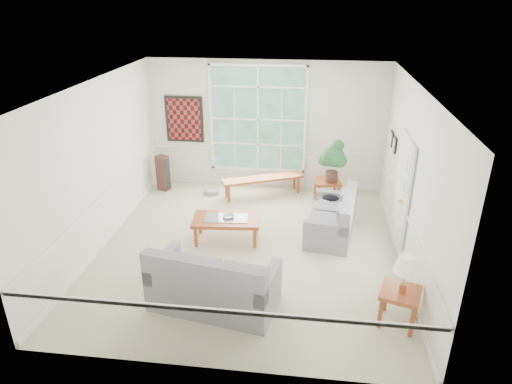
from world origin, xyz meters
TOP-DOWN VIEW (x-y plane):
  - floor at (0.00, 0.00)m, footprint 5.50×6.00m
  - ceiling at (0.00, 0.00)m, footprint 5.50×6.00m
  - wall_back at (0.00, 3.00)m, footprint 5.50×0.02m
  - wall_front at (0.00, -3.00)m, footprint 5.50×0.02m
  - wall_left at (-2.75, 0.00)m, footprint 0.02×6.00m
  - wall_right at (2.75, 0.00)m, footprint 0.02×6.00m
  - window_back at (-0.20, 2.96)m, footprint 2.30×0.08m
  - entry_door at (2.71, 0.60)m, footprint 0.08×0.90m
  - door_sidelight at (2.71, -0.03)m, footprint 0.08×0.26m
  - wall_art at (-1.95, 2.95)m, footprint 0.90×0.06m
  - wall_frame_near at (2.71, 1.75)m, footprint 0.04×0.26m
  - wall_frame_far at (2.71, 2.15)m, footprint 0.04×0.26m
  - loveseat_right at (1.50, 0.71)m, footprint 1.06×1.69m
  - loveseat_front at (-0.29, -1.72)m, footprint 1.99×1.27m
  - coffee_table at (-0.47, 0.22)m, footprint 1.31×0.79m
  - pewter_bowl at (-0.43, 0.24)m, footprint 0.36×0.36m
  - window_bench at (-0.01, 2.38)m, footprint 1.87×1.10m
  - end_table at (1.45, 2.15)m, footprint 0.63×0.63m
  - houseplant at (1.53, 2.07)m, footprint 0.74×0.74m
  - side_table at (2.40, -1.81)m, footprint 0.67×0.67m
  - table_lamp at (2.41, -1.84)m, footprint 0.48×0.48m
  - pet_bed at (-1.21, 2.33)m, footprint 0.39×0.39m
  - floor_speaker at (-2.40, 2.42)m, footprint 0.33×0.30m
  - cat at (1.50, 1.28)m, footprint 0.41×0.37m

SIDE VIEW (x-z plane):
  - floor at x=0.00m, z-range -0.01..0.00m
  - pet_bed at x=-1.21m, z-range 0.00..0.11m
  - window_bench at x=-0.01m, z-range 0.00..0.44m
  - coffee_table at x=-0.47m, z-range 0.00..0.47m
  - side_table at x=2.40m, z-range 0.00..0.55m
  - end_table at x=1.45m, z-range 0.00..0.55m
  - floor_speaker at x=-2.40m, z-range 0.00..0.85m
  - loveseat_right at x=1.50m, z-range 0.00..0.86m
  - loveseat_front at x=-0.29m, z-range 0.00..1.00m
  - pewter_bowl at x=-0.43m, z-range 0.47..0.53m
  - cat at x=1.50m, z-range 0.44..0.60m
  - table_lamp at x=2.41m, z-range 0.55..1.13m
  - houseplant at x=1.53m, z-range 0.55..1.49m
  - entry_door at x=2.71m, z-range 0.00..2.10m
  - door_sidelight at x=2.71m, z-range 0.20..2.10m
  - wall_back at x=0.00m, z-range 0.00..3.00m
  - wall_front at x=0.00m, z-range 0.00..3.00m
  - wall_left at x=-2.75m, z-range 0.00..3.00m
  - wall_right at x=2.75m, z-range 0.00..3.00m
  - wall_frame_near at x=2.71m, z-range 1.39..1.71m
  - wall_frame_far at x=2.71m, z-range 1.39..1.71m
  - wall_art at x=-1.95m, z-range 1.05..2.15m
  - window_back at x=-0.20m, z-range 0.45..2.85m
  - ceiling at x=0.00m, z-range 2.99..3.01m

